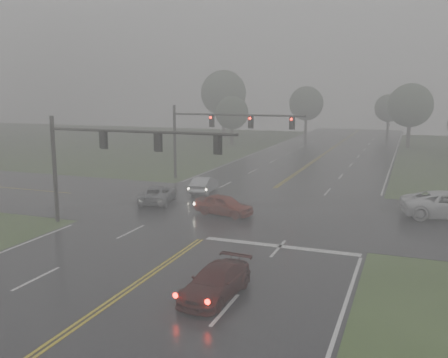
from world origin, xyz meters
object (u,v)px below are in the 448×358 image
at_px(sedan_silver, 204,193).
at_px(signal_gantry_near, 105,150).
at_px(car_grey, 158,203).
at_px(signal_gantry_far, 213,128).
at_px(sedan_red, 224,215).
at_px(sedan_maroon, 216,297).

bearing_deg(sedan_silver, signal_gantry_near, 76.74).
bearing_deg(sedan_silver, car_grey, 62.95).
height_order(sedan_silver, signal_gantry_far, signal_gantry_far).
bearing_deg(signal_gantry_far, sedan_red, -64.74).
height_order(sedan_red, signal_gantry_near, signal_gantry_near).
relative_size(sedan_silver, signal_gantry_near, 0.32).
distance_m(sedan_maroon, sedan_silver, 21.02).
relative_size(sedan_silver, signal_gantry_far, 0.32).
height_order(sedan_maroon, car_grey, car_grey).
bearing_deg(signal_gantry_far, sedan_silver, -75.62).
bearing_deg(signal_gantry_far, signal_gantry_near, -90.25).
relative_size(sedan_silver, car_grey, 0.87).
bearing_deg(sedan_red, sedan_silver, 44.41).
height_order(sedan_silver, signal_gantry_near, signal_gantry_near).
bearing_deg(sedan_red, signal_gantry_near, 144.63).
bearing_deg(sedan_silver, sedan_red, 116.69).
relative_size(signal_gantry_near, signal_gantry_far, 0.98).
relative_size(sedan_maroon, sedan_red, 1.06).
distance_m(sedan_maroon, car_grey, 17.86).
distance_m(sedan_silver, signal_gantry_far, 7.33).
xyz_separation_m(sedan_maroon, signal_gantry_far, (-10.01, 24.45, 4.89)).
height_order(sedan_red, signal_gantry_far, signal_gantry_far).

